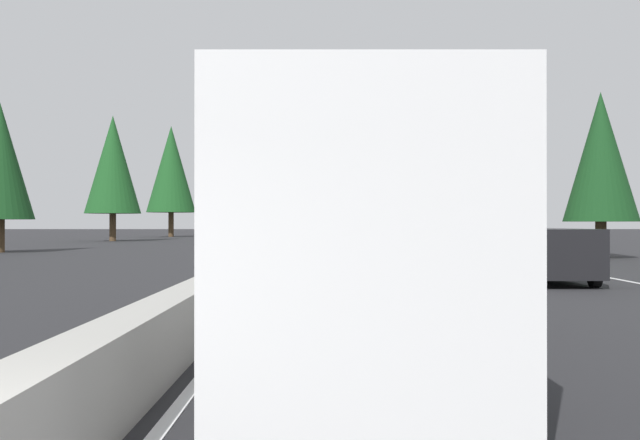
# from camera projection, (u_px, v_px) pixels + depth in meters

# --- Properties ---
(ground_plane) EXTENTS (320.00, 320.00, 0.00)m
(ground_plane) POSITION_uv_depth(u_px,v_px,m) (301.00, 245.00, 62.08)
(ground_plane) COLOR #262628
(median_barrier) EXTENTS (180.00, 0.56, 0.90)m
(median_barrier) POSITION_uv_depth(u_px,v_px,m) (303.00, 235.00, 82.08)
(median_barrier) COLOR #ADAAA3
(median_barrier) RESTS_ON ground
(shoulder_stripe_right) EXTENTS (160.00, 0.16, 0.01)m
(shoulder_stripe_right) POSITION_uv_depth(u_px,v_px,m) (418.00, 242.00, 72.08)
(shoulder_stripe_right) COLOR silver
(shoulder_stripe_right) RESTS_ON ground
(shoulder_stripe_median) EXTENTS (160.00, 0.16, 0.01)m
(shoulder_stripe_median) POSITION_uv_depth(u_px,v_px,m) (306.00, 242.00, 72.08)
(shoulder_stripe_median) COLOR silver
(shoulder_stripe_median) RESTS_ON ground
(sign_gantry_overhead) EXTENTS (0.50, 12.68, 6.34)m
(sign_gantry_overhead) POSITION_uv_depth(u_px,v_px,m) (392.00, 170.00, 43.14)
(sign_gantry_overhead) COLOR gray
(sign_gantry_overhead) RESTS_ON ground
(bus_near_center) EXTENTS (11.50, 2.55, 3.10)m
(bus_near_center) POSITION_uv_depth(u_px,v_px,m) (344.00, 233.00, 10.83)
(bus_near_center) COLOR white
(bus_near_center) RESTS_ON ground
(minivan_far_center) EXTENTS (5.00, 1.95, 1.69)m
(minivan_far_center) POSITION_uv_depth(u_px,v_px,m) (547.00, 252.00, 22.48)
(minivan_far_center) COLOR black
(minivan_far_center) RESTS_ON ground
(box_truck_distant_b) EXTENTS (8.50, 2.40, 2.95)m
(box_truck_distant_b) POSITION_uv_depth(u_px,v_px,m) (447.00, 227.00, 42.01)
(box_truck_distant_b) COLOR gold
(box_truck_distant_b) RESTS_ON ground
(sedan_far_right) EXTENTS (4.40, 1.80, 1.47)m
(sedan_far_right) POSITION_uv_depth(u_px,v_px,m) (384.00, 233.00, 81.98)
(sedan_far_right) COLOR slate
(sedan_far_right) RESTS_ON ground
(pickup_distant_a) EXTENTS (5.60, 2.00, 1.86)m
(pickup_distant_a) POSITION_uv_depth(u_px,v_px,m) (366.00, 229.00, 112.08)
(pickup_distant_a) COLOR black
(pickup_distant_a) RESTS_ON ground
(sedan_mid_left) EXTENTS (4.40, 1.80, 1.47)m
(sedan_mid_left) POSITION_uv_depth(u_px,v_px,m) (323.00, 235.00, 72.92)
(sedan_mid_left) COLOR slate
(sedan_mid_left) RESTS_ON ground
(sedan_mid_right) EXTENTS (4.40, 1.80, 1.47)m
(sedan_mid_right) POSITION_uv_depth(u_px,v_px,m) (351.00, 233.00, 85.72)
(sedan_mid_right) COLOR maroon
(sedan_mid_right) RESTS_ON ground
(bus_far_left) EXTENTS (11.50, 2.55, 3.10)m
(bus_far_left) POSITION_uv_depth(u_px,v_px,m) (323.00, 224.00, 89.77)
(bus_far_left) COLOR white
(bus_far_left) RESTS_ON ground
(conifer_right_near) EXTENTS (3.90, 3.90, 8.85)m
(conifer_right_near) POSITION_uv_depth(u_px,v_px,m) (601.00, 157.00, 38.05)
(conifer_right_near) COLOR #4C3823
(conifer_right_near) RESTS_ON ground
(conifer_right_mid) EXTENTS (3.54, 3.54, 8.05)m
(conifer_right_mid) POSITION_uv_depth(u_px,v_px,m) (480.00, 192.00, 68.92)
(conifer_right_mid) COLOR #4C3823
(conifer_right_mid) RESTS_ON ground
(conifer_left_near) EXTENTS (4.21, 4.21, 9.57)m
(conifer_left_near) POSITION_uv_depth(u_px,v_px,m) (0.00, 161.00, 45.60)
(conifer_left_near) COLOR #4C3823
(conifer_left_near) RESTS_ON ground
(conifer_left_mid) EXTENTS (5.74, 5.74, 13.04)m
(conifer_left_mid) POSITION_uv_depth(u_px,v_px,m) (113.00, 165.00, 74.30)
(conifer_left_mid) COLOR #4C3823
(conifer_left_mid) RESTS_ON ground
(conifer_left_far) EXTENTS (6.67, 6.67, 15.16)m
(conifer_left_far) POSITION_uv_depth(u_px,v_px,m) (171.00, 169.00, 97.90)
(conifer_left_far) COLOR #4C3823
(conifer_left_far) RESTS_ON ground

